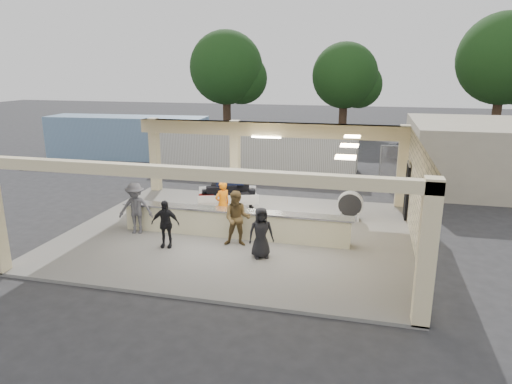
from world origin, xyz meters
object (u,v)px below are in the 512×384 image
(baggage_handler, at_px, (223,204))
(container_blue, at_px, (128,137))
(car_dark, at_px, (419,151))
(container_white, at_px, (256,147))
(baggage_counter, at_px, (234,223))
(car_white_a, at_px, (450,155))
(passenger_a, at_px, (237,219))
(passenger_c, at_px, (136,208))
(car_white_b, at_px, (503,160))
(luggage_cart, at_px, (227,194))
(passenger_d, at_px, (261,233))
(passenger_b, at_px, (165,224))
(drum_fan, at_px, (350,205))

(baggage_handler, relative_size, container_blue, 0.16)
(car_dark, xyz_separation_m, container_white, (-9.62, -4.78, 0.63))
(container_white, relative_size, container_blue, 1.11)
(baggage_counter, bearing_deg, car_white_a, 57.59)
(passenger_a, relative_size, passenger_c, 1.01)
(passenger_a, xyz_separation_m, car_white_b, (11.52, 14.49, -0.28))
(luggage_cart, bearing_deg, passenger_d, -78.33)
(car_white_b, bearing_deg, container_blue, 82.58)
(passenger_d, bearing_deg, baggage_handler, 103.88)
(container_white, bearing_deg, baggage_counter, -78.50)
(passenger_d, relative_size, car_dark, 0.42)
(passenger_c, xyz_separation_m, car_white_a, (12.59, 14.87, -0.23))
(passenger_c, bearing_deg, luggage_cart, 38.48)
(baggage_handler, bearing_deg, car_white_a, -178.53)
(baggage_counter, relative_size, baggage_handler, 4.74)
(baggage_handler, distance_m, car_white_a, 16.65)
(luggage_cart, height_order, passenger_b, passenger_b)
(luggage_cart, relative_size, container_blue, 0.26)
(passenger_b, relative_size, passenger_d, 0.99)
(baggage_handler, height_order, passenger_d, baggage_handler)
(passenger_c, distance_m, car_white_b, 20.92)
(baggage_handler, xyz_separation_m, passenger_c, (-2.75, -1.43, 0.06))
(passenger_a, relative_size, passenger_d, 1.16)
(passenger_d, bearing_deg, car_dark, 44.94)
(passenger_d, height_order, car_white_a, passenger_d)
(container_white, bearing_deg, passenger_a, -77.55)
(passenger_a, xyz_separation_m, passenger_d, (0.99, -0.77, -0.13))
(luggage_cart, distance_m, drum_fan, 4.91)
(car_dark, bearing_deg, luggage_cart, 154.57)
(passenger_b, relative_size, container_white, 0.14)
(luggage_cart, height_order, container_white, container_white)
(container_white, distance_m, container_blue, 9.19)
(container_blue, bearing_deg, passenger_b, -60.63)
(baggage_handler, xyz_separation_m, passenger_d, (2.05, -2.46, -0.06))
(drum_fan, distance_m, passenger_b, 7.20)
(passenger_a, distance_m, car_white_a, 17.49)
(passenger_a, distance_m, passenger_d, 1.26)
(luggage_cart, xyz_separation_m, car_white_b, (12.94, 11.11, -0.11))
(baggage_counter, bearing_deg, drum_fan, 37.17)
(passenger_c, height_order, passenger_d, passenger_c)
(luggage_cart, relative_size, passenger_d, 1.70)
(baggage_counter, xyz_separation_m, passenger_c, (-3.47, -0.50, 0.43))
(passenger_c, relative_size, car_dark, 0.48)
(drum_fan, relative_size, car_white_b, 0.23)
(luggage_cart, height_order, drum_fan, luggage_cart)
(luggage_cart, bearing_deg, drum_fan, -15.20)
(passenger_b, xyz_separation_m, car_dark, (9.43, 17.83, -0.25))
(passenger_a, bearing_deg, luggage_cart, 103.61)
(baggage_handler, bearing_deg, baggage_counter, 75.18)
(passenger_a, distance_m, passenger_c, 3.82)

